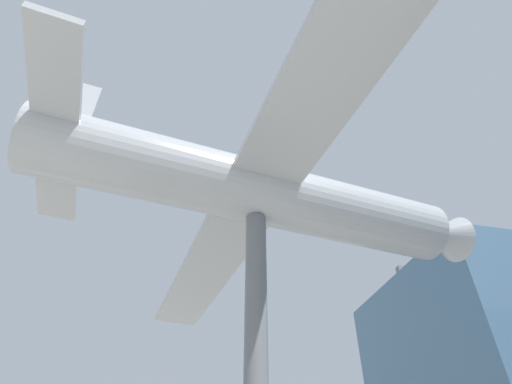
% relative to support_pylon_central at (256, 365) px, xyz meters
% --- Properties ---
extents(support_pylon_central, '(0.50, 0.50, 7.14)m').
position_rel_support_pylon_central_xyz_m(support_pylon_central, '(0.00, 0.00, 0.00)').
color(support_pylon_central, slate).
rests_on(support_pylon_central, ground_plane).
extents(suspended_airplane, '(20.75, 13.14, 3.08)m').
position_rel_support_pylon_central_xyz_m(suspended_airplane, '(-0.03, 0.16, 4.43)').
color(suspended_airplane, '#B2B7BC').
rests_on(suspended_airplane, support_pylon_central).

